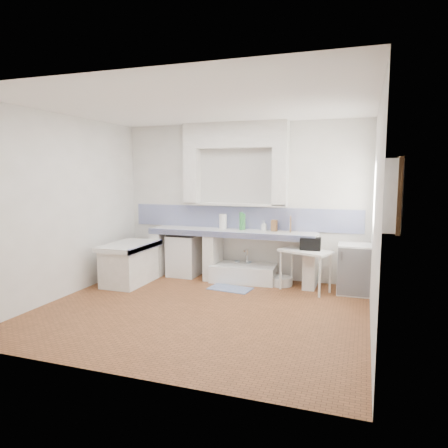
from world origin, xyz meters
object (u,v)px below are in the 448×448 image
(fridge, at_px, (354,269))
(stove, at_px, (184,256))
(sink, at_px, (244,274))
(side_table, at_px, (305,271))

(fridge, bearing_deg, stove, 175.68)
(sink, bearing_deg, fridge, -7.90)
(stove, bearing_deg, side_table, -6.69)
(sink, xyz_separation_m, side_table, (1.11, -0.26, 0.20))
(side_table, bearing_deg, sink, -171.07)
(stove, xyz_separation_m, side_table, (2.29, -0.30, -0.04))
(sink, height_order, fridge, fridge)
(side_table, bearing_deg, fridge, 31.98)
(sink, relative_size, side_table, 1.39)
(side_table, distance_m, fridge, 0.77)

